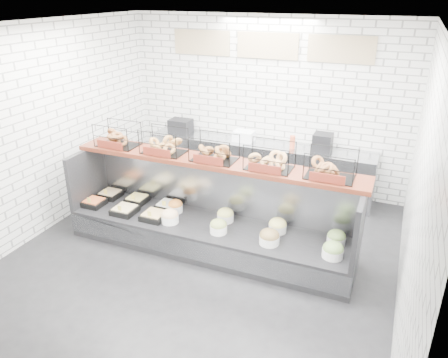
% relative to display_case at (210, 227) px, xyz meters
% --- Properties ---
extents(ground, '(5.50, 5.50, 0.00)m').
position_rel_display_case_xyz_m(ground, '(-0.00, -0.34, -0.33)').
color(ground, black).
rests_on(ground, ground).
extents(room_shell, '(5.02, 5.51, 3.01)m').
position_rel_display_case_xyz_m(room_shell, '(-0.00, 0.26, 1.73)').
color(room_shell, silver).
rests_on(room_shell, ground).
extents(display_case, '(4.00, 0.90, 1.20)m').
position_rel_display_case_xyz_m(display_case, '(0.00, 0.00, 0.00)').
color(display_case, black).
rests_on(display_case, ground).
extents(bagel_shelf, '(4.10, 0.50, 0.40)m').
position_rel_display_case_xyz_m(bagel_shelf, '(-0.00, 0.17, 1.05)').
color(bagel_shelf, '#41170E').
rests_on(bagel_shelf, display_case).
extents(prep_counter, '(4.00, 0.60, 1.20)m').
position_rel_display_case_xyz_m(prep_counter, '(-0.01, 2.09, 0.14)').
color(prep_counter, '#93969B').
rests_on(prep_counter, ground).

